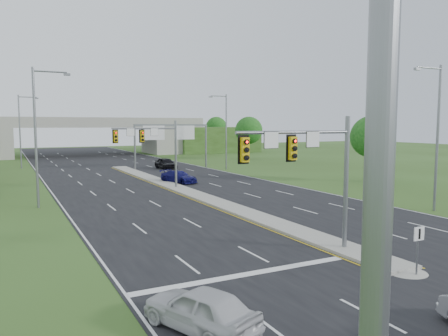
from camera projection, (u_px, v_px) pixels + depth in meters
ground at (344, 250)px, 22.93m from camera, size 240.00×240.00×0.00m
road at (148, 178)px, 54.01m from camera, size 24.00×160.00×0.02m
median at (183, 190)px, 43.35m from camera, size 2.00×54.00×0.16m
median_nose at (407, 271)px, 19.37m from camera, size 2.00×2.00×0.16m
lane_markings at (159, 184)px, 48.33m from camera, size 23.72×160.00×0.01m
signal_mast_near at (312, 162)px, 21.38m from camera, size 6.62×0.60×7.00m
signal_mast_far at (155, 143)px, 43.58m from camera, size 6.62×0.60×7.00m
keep_right_sign at (418, 242)px, 18.76m from camera, size 0.60×0.13×2.20m
sign_gantry at (171, 134)px, 65.31m from camera, size 11.58×0.44×6.67m
overpass at (86, 139)px, 93.63m from camera, size 80.00×14.00×8.10m
lightpole_l_near at (400, 189)px, 3.04m from camera, size 2.85×0.25×11.00m
lightpole_l_mid at (38, 131)px, 34.12m from camera, size 2.85×0.25×11.00m
lightpole_l_far at (21, 128)px, 65.20m from camera, size 2.85×0.25×11.00m
lightpole_r_near at (436, 131)px, 32.74m from camera, size 2.85×0.25×11.00m
lightpole_r_far at (225, 128)px, 63.82m from camera, size 2.85×0.25×11.00m
tree_r_near at (371, 137)px, 50.06m from camera, size 4.80×4.80×7.60m
tree_r_mid at (249, 130)px, 82.91m from camera, size 5.20×5.20×8.12m
tree_back_c at (169, 129)px, 116.64m from camera, size 5.60×5.60×8.32m
tree_back_d at (216, 127)px, 122.90m from camera, size 6.00×6.00×8.85m
car_white at (200, 308)px, 13.88m from camera, size 3.14×4.50×1.42m
car_far_b at (179, 177)px, 49.36m from camera, size 3.64×5.14×1.38m
car_far_c at (166, 163)px, 64.89m from camera, size 2.37×5.06×1.67m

